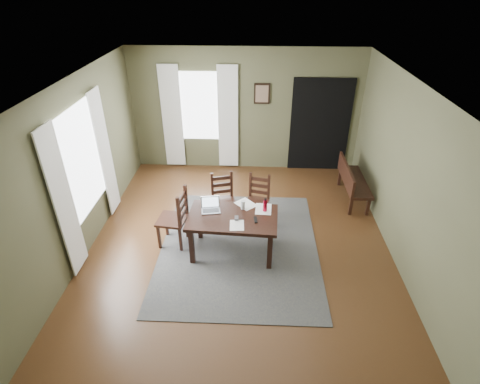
{
  "coord_description": "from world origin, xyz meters",
  "views": [
    {
      "loc": [
        0.23,
        -4.93,
        4.03
      ],
      "look_at": [
        0.0,
        0.3,
        0.9
      ],
      "focal_mm": 28.0,
      "sensor_mm": 36.0,
      "label": 1
    }
  ],
  "objects_px": {
    "bench": "(351,179)",
    "water_bottle": "(265,205)",
    "chair_back_right": "(258,200)",
    "chair_back_left": "(223,200)",
    "chair_end": "(175,218)",
    "laptop": "(211,207)",
    "dining_table": "(233,221)"
  },
  "relations": [
    {
      "from": "laptop",
      "to": "bench",
      "type": "bearing_deg",
      "value": 22.09
    },
    {
      "from": "chair_back_left",
      "to": "chair_back_right",
      "type": "distance_m",
      "value": 0.62
    },
    {
      "from": "chair_back_right",
      "to": "bench",
      "type": "distance_m",
      "value": 2.04
    },
    {
      "from": "chair_end",
      "to": "chair_back_right",
      "type": "height_order",
      "value": "chair_end"
    },
    {
      "from": "laptop",
      "to": "chair_end",
      "type": "bearing_deg",
      "value": 169.83
    },
    {
      "from": "dining_table",
      "to": "laptop",
      "type": "xyz_separation_m",
      "value": [
        -0.36,
        0.18,
        0.14
      ]
    },
    {
      "from": "chair_back_left",
      "to": "bench",
      "type": "xyz_separation_m",
      "value": [
        2.47,
        0.88,
        -0.01
      ]
    },
    {
      "from": "chair_back_left",
      "to": "chair_end",
      "type": "bearing_deg",
      "value": -151.94
    },
    {
      "from": "chair_end",
      "to": "water_bottle",
      "type": "bearing_deg",
      "value": 96.79
    },
    {
      "from": "bench",
      "to": "water_bottle",
      "type": "bearing_deg",
      "value": 132.33
    },
    {
      "from": "bench",
      "to": "water_bottle",
      "type": "distance_m",
      "value": 2.39
    },
    {
      "from": "chair_end",
      "to": "water_bottle",
      "type": "distance_m",
      "value": 1.5
    },
    {
      "from": "chair_back_left",
      "to": "bench",
      "type": "bearing_deg",
      "value": 4.63
    },
    {
      "from": "water_bottle",
      "to": "chair_back_right",
      "type": "bearing_deg",
      "value": 98.56
    },
    {
      "from": "laptop",
      "to": "water_bottle",
      "type": "xyz_separation_m",
      "value": [
        0.87,
        -0.0,
        0.05
      ]
    },
    {
      "from": "chair_back_left",
      "to": "bench",
      "type": "relative_size",
      "value": 0.7
    },
    {
      "from": "bench",
      "to": "laptop",
      "type": "relative_size",
      "value": 3.99
    },
    {
      "from": "chair_end",
      "to": "chair_back_left",
      "type": "xyz_separation_m",
      "value": [
        0.74,
        0.69,
        -0.05
      ]
    },
    {
      "from": "dining_table",
      "to": "chair_end",
      "type": "distance_m",
      "value": 0.99
    },
    {
      "from": "laptop",
      "to": "water_bottle",
      "type": "bearing_deg",
      "value": -9.34
    },
    {
      "from": "chair_end",
      "to": "chair_back_right",
      "type": "bearing_deg",
      "value": 125.57
    },
    {
      "from": "chair_back_right",
      "to": "water_bottle",
      "type": "height_order",
      "value": "water_bottle"
    },
    {
      "from": "chair_back_left",
      "to": "bench",
      "type": "distance_m",
      "value": 2.62
    },
    {
      "from": "chair_end",
      "to": "chair_back_left",
      "type": "relative_size",
      "value": 1.11
    },
    {
      "from": "dining_table",
      "to": "chair_end",
      "type": "xyz_separation_m",
      "value": [
        -0.96,
        0.19,
        -0.11
      ]
    },
    {
      "from": "chair_back_right",
      "to": "chair_back_left",
      "type": "bearing_deg",
      "value": -163.71
    },
    {
      "from": "laptop",
      "to": "chair_back_left",
      "type": "bearing_deg",
      "value": 69.36
    },
    {
      "from": "dining_table",
      "to": "water_bottle",
      "type": "xyz_separation_m",
      "value": [
        0.51,
        0.18,
        0.19
      ]
    },
    {
      "from": "chair_end",
      "to": "chair_back_right",
      "type": "relative_size",
      "value": 1.15
    },
    {
      "from": "dining_table",
      "to": "chair_end",
      "type": "bearing_deg",
      "value": 172.06
    },
    {
      "from": "dining_table",
      "to": "laptop",
      "type": "bearing_deg",
      "value": 156.93
    },
    {
      "from": "chair_back_right",
      "to": "laptop",
      "type": "relative_size",
      "value": 2.72
    }
  ]
}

